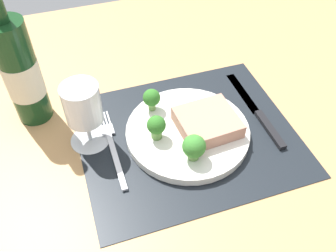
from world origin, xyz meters
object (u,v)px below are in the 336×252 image
fork (112,147)px  steak (207,122)px  knife (259,114)px  wine_glass (83,108)px  wine_bottle (21,72)px  plate (188,132)px

fork → steak: bearing=-8.9°
knife → wine_glass: size_ratio=1.76×
fork → wine_bottle: bearing=130.9°
steak → wine_glass: 22.53cm
plate → steak: bearing=-12.1°
wine_bottle → plate: bearing=-29.2°
wine_glass → knife: bearing=-7.3°
knife → wine_bottle: 45.82cm
knife → steak: bearing=-170.7°
steak → wine_glass: (-21.24, 5.53, 5.09)cm
fork → knife: 29.66cm
plate → wine_glass: bearing=164.9°
fork → knife: bearing=-3.7°
plate → knife: (15.41, 0.53, -0.50)cm
wine_bottle → steak: bearing=-27.4°
knife → wine_bottle: bearing=164.2°
fork → wine_glass: size_ratio=1.47×
plate → wine_bottle: size_ratio=0.76×
plate → steak: (3.53, -0.76, 2.22)cm
knife → plate: bearing=-174.9°
wine_bottle → wine_glass: (9.13, -10.22, -2.43)cm
plate → wine_glass: (-17.71, 4.77, 7.32)cm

